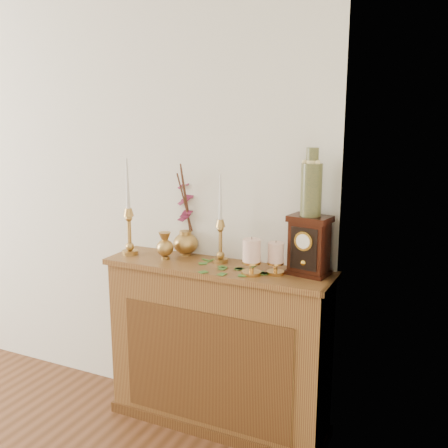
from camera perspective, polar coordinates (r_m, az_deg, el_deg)
The scene contains 10 objects.
console_shelf at distance 2.95m, azimuth -0.73°, elevation -13.73°, with size 1.24×0.34×0.93m.
candlestick_left at distance 2.97m, azimuth -10.30°, elevation 0.04°, with size 0.09×0.09×0.54m.
candlestick_center at distance 2.78m, azimuth -0.39°, elevation -1.07°, with size 0.08×0.08×0.48m.
bud_vase at distance 2.87m, azimuth -6.44°, elevation -2.39°, with size 0.09×0.09×0.15m.
ginger_jar at distance 2.95m, azimuth -4.10°, elevation 1.21°, with size 0.21×0.23×0.52m.
pillar_candle_left at distance 2.59m, azimuth 3.02°, elevation -3.39°, with size 0.10×0.10×0.19m.
pillar_candle_right at distance 2.61m, azimuth 5.65°, elevation -3.55°, with size 0.09×0.09×0.17m.
ivy_garland at distance 2.63m, azimuth 0.81°, elevation -5.12°, with size 0.41×0.18×0.07m.
mantel_clock at distance 2.61m, azimuth 9.23°, elevation -2.38°, with size 0.22×0.17×0.30m.
ceramic_vase at distance 2.55m, azimuth 9.49°, elevation 4.14°, with size 0.10×0.10×0.33m.
Camera 1 is at (2.56, -0.28, 1.74)m, focal length 42.00 mm.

